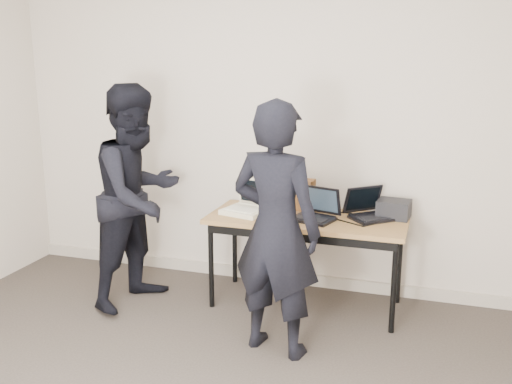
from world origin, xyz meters
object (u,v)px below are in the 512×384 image
at_px(laptop_center, 316,212).
at_px(laptop_right, 369,211).
at_px(laptop_beige, 247,206).
at_px(equipment_box, 394,209).
at_px(desk, 307,225).
at_px(leather_satchel, 291,193).
at_px(person_typist, 276,230).
at_px(person_observer, 139,196).

bearing_deg(laptop_center, laptop_right, 38.52).
height_order(laptop_beige, laptop_center, laptop_beige).
height_order(laptop_center, equipment_box, laptop_center).
height_order(desk, equipment_box, equipment_box).
relative_size(desk, leather_satchel, 4.09).
xyz_separation_m(laptop_right, person_typist, (-0.49, -0.87, 0.06)).
distance_m(laptop_beige, laptop_right, 0.94).
bearing_deg(laptop_center, laptop_beige, -164.58).
xyz_separation_m(laptop_beige, person_observer, (-0.79, -0.29, 0.09)).
bearing_deg(laptop_center, leather_satchel, 152.66).
relative_size(laptop_beige, equipment_box, 1.62).
bearing_deg(desk, equipment_box, 17.36).
height_order(leather_satchel, person_observer, person_observer).
bearing_deg(person_observer, laptop_right, -59.84).
distance_m(laptop_center, laptop_right, 0.41).
xyz_separation_m(laptop_right, person_observer, (-1.72, -0.44, 0.09)).
distance_m(desk, laptop_right, 0.49).
distance_m(desk, person_observer, 1.32).
height_order(desk, person_observer, person_observer).
relative_size(laptop_center, person_typist, 0.23).
height_order(desk, laptop_center, laptop_center).
relative_size(leather_satchel, person_observer, 0.21).
bearing_deg(leather_satchel, laptop_right, -5.27).
xyz_separation_m(laptop_right, leather_satchel, (-0.63, 0.09, 0.07)).
height_order(laptop_center, person_observer, person_observer).
distance_m(laptop_beige, laptop_center, 0.55).
bearing_deg(person_observer, person_typist, -93.72).
xyz_separation_m(laptop_center, person_typist, (-0.11, -0.72, 0.06)).
xyz_separation_m(laptop_right, equipment_box, (0.18, 0.05, 0.02)).
bearing_deg(desk, leather_satchel, 128.74).
relative_size(laptop_center, leather_satchel, 1.02).
xyz_separation_m(laptop_beige, laptop_right, (0.93, 0.14, 0.00)).
bearing_deg(laptop_beige, laptop_right, 23.11).
relative_size(laptop_center, person_observer, 0.22).
bearing_deg(person_typist, leather_satchel, -70.06).
distance_m(laptop_beige, person_typist, 0.85).
bearing_deg(person_typist, laptop_center, -87.17).
distance_m(person_typist, person_observer, 1.30).
height_order(equipment_box, person_observer, person_observer).
bearing_deg(person_typist, laptop_beige, -47.54).
bearing_deg(person_typist, person_observer, -7.93).
bearing_deg(laptop_beige, person_typist, -44.77).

